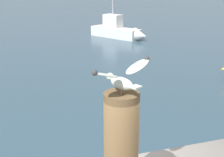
% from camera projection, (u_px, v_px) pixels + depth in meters
% --- Properties ---
extents(mooring_post, '(0.30, 0.30, 0.94)m').
position_uv_depth(mooring_post, '(121.00, 145.00, 2.72)').
color(mooring_post, brown).
rests_on(mooring_post, harbor_quay).
extents(seagull, '(0.60, 0.39, 0.26)m').
position_uv_depth(seagull, '(121.00, 78.00, 2.54)').
color(seagull, tan).
rests_on(seagull, mooring_post).
extents(boat_white, '(2.73, 3.78, 4.21)m').
position_uv_depth(boat_white, '(119.00, 31.00, 19.08)').
color(boat_white, silver).
rests_on(boat_white, ground_plane).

